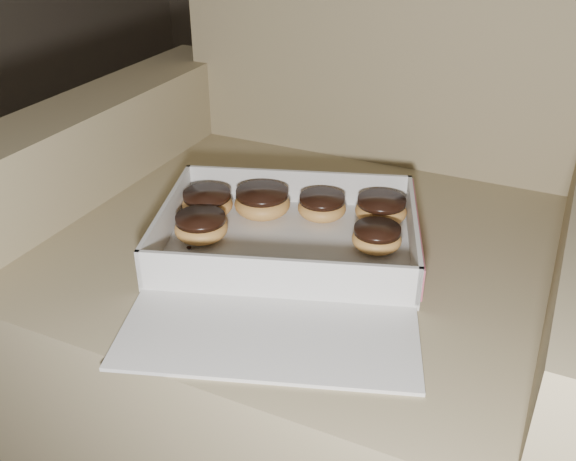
# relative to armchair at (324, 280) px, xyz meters

# --- Properties ---
(armchair) EXTENTS (0.95, 0.80, 0.99)m
(armchair) POSITION_rel_armchair_xyz_m (0.00, 0.00, 0.00)
(armchair) COLOR #9E8865
(armchair) RESTS_ON floor
(bakery_box) EXTENTS (0.47, 0.52, 0.06)m
(bakery_box) POSITION_rel_armchair_xyz_m (0.00, -0.16, 0.14)
(bakery_box) COLOR silver
(bakery_box) RESTS_ON armchair
(donut_a) EXTENTS (0.07, 0.07, 0.04)m
(donut_a) POSITION_rel_armchair_xyz_m (0.11, -0.09, 0.16)
(donut_a) COLOR #E5A050
(donut_a) RESTS_ON bakery_box
(donut_b) EXTENTS (0.08, 0.08, 0.04)m
(donut_b) POSITION_rel_armchair_xyz_m (0.09, -0.01, 0.16)
(donut_b) COLOR #E5A050
(donut_b) RESTS_ON bakery_box
(donut_c) EXTENTS (0.08, 0.08, 0.04)m
(donut_c) POSITION_rel_armchair_xyz_m (-0.16, -0.10, 0.16)
(donut_c) COLOR #E5A050
(donut_c) RESTS_ON bakery_box
(donut_d) EXTENTS (0.08, 0.08, 0.04)m
(donut_d) POSITION_rel_armchair_xyz_m (0.01, -0.03, 0.16)
(donut_d) COLOR #E5A050
(donut_d) RESTS_ON bakery_box
(donut_e) EXTENTS (0.09, 0.09, 0.04)m
(donut_e) POSITION_rel_armchair_xyz_m (-0.08, -0.07, 0.16)
(donut_e) COLOR #E5A050
(donut_e) RESTS_ON bakery_box
(donut_f) EXTENTS (0.08, 0.08, 0.04)m
(donut_f) POSITION_rel_armchair_xyz_m (-0.13, -0.17, 0.16)
(donut_f) COLOR #E5A050
(donut_f) RESTS_ON bakery_box
(crumb_a) EXTENTS (0.01, 0.01, 0.00)m
(crumb_a) POSITION_rel_armchair_xyz_m (0.16, -0.18, 0.14)
(crumb_a) COLOR black
(crumb_a) RESTS_ON bakery_box
(crumb_b) EXTENTS (0.01, 0.01, 0.00)m
(crumb_b) POSITION_rel_armchair_xyz_m (-0.13, -0.20, 0.14)
(crumb_b) COLOR black
(crumb_b) RESTS_ON bakery_box
(crumb_c) EXTENTS (0.01, 0.01, 0.00)m
(crumb_c) POSITION_rel_armchair_xyz_m (-0.12, -0.22, 0.14)
(crumb_c) COLOR black
(crumb_c) RESTS_ON bakery_box
(crumb_d) EXTENTS (0.01, 0.01, 0.00)m
(crumb_d) POSITION_rel_armchair_xyz_m (0.05, -0.19, 0.14)
(crumb_d) COLOR black
(crumb_d) RESTS_ON bakery_box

